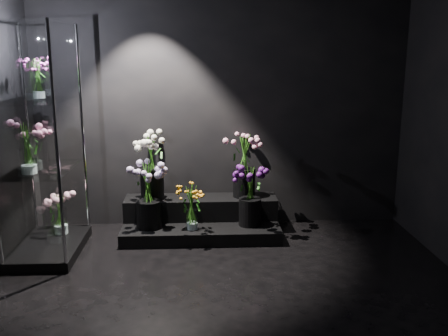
{
  "coord_description": "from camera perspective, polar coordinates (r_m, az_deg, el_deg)",
  "views": [
    {
      "loc": [
        -0.23,
        -3.39,
        1.9
      ],
      "look_at": [
        -0.01,
        1.2,
        0.82
      ],
      "focal_mm": 40.0,
      "sensor_mm": 36.0,
      "label": 1
    }
  ],
  "objects": [
    {
      "name": "bouquet_purple",
      "position": [
        5.12,
        3.01,
        -2.8
      ],
      "size": [
        0.4,
        0.4,
        0.62
      ],
      "rotation": [
        0.0,
        0.0,
        -0.24
      ],
      "color": "black",
      "rests_on": "display_riser"
    },
    {
      "name": "wall_back",
      "position": [
        5.42,
        -0.35,
        7.95
      ],
      "size": [
        4.0,
        0.0,
        4.0
      ],
      "primitive_type": "plane",
      "rotation": [
        1.57,
        0.0,
        0.0
      ],
      "color": "black",
      "rests_on": "floor"
    },
    {
      "name": "display_riser",
      "position": [
        5.36,
        -2.64,
        -5.84
      ],
      "size": [
        1.63,
        0.72,
        0.36
      ],
      "color": "black",
      "rests_on": "floor"
    },
    {
      "name": "bouquet_orange_bells",
      "position": [
        5.03,
        -3.7,
        -4.38
      ],
      "size": [
        0.26,
        0.26,
        0.47
      ],
      "rotation": [
        0.0,
        0.0,
        0.08
      ],
      "color": "white",
      "rests_on": "display_riser"
    },
    {
      "name": "bouquet_cream_roses",
      "position": [
        5.27,
        -8.3,
        0.87
      ],
      "size": [
        0.49,
        0.49,
        0.71
      ],
      "rotation": [
        0.0,
        0.0,
        0.27
      ],
      "color": "black",
      "rests_on": "display_riser"
    },
    {
      "name": "display_case",
      "position": [
        4.88,
        -20.16,
        2.71
      ],
      "size": [
        0.59,
        0.98,
        2.15
      ],
      "color": "black",
      "rests_on": "floor"
    },
    {
      "name": "bouquet_lilac",
      "position": [
        5.09,
        -8.67,
        -2.64
      ],
      "size": [
        0.43,
        0.43,
        0.69
      ],
      "rotation": [
        0.0,
        0.0,
        -0.23
      ],
      "color": "black",
      "rests_on": "display_riser"
    },
    {
      "name": "floor",
      "position": [
        3.89,
        0.97,
        -15.98
      ],
      "size": [
        4.0,
        4.0,
        0.0
      ],
      "primitive_type": "plane",
      "color": "black",
      "rests_on": "ground"
    },
    {
      "name": "bouquet_case_base_pink",
      "position": [
        5.27,
        -18.26,
        -4.79
      ],
      "size": [
        0.41,
        0.41,
        0.43
      ],
      "rotation": [
        0.0,
        0.0,
        0.36
      ],
      "color": "white",
      "rests_on": "display_case"
    },
    {
      "name": "bouquet_case_magenta",
      "position": [
        4.93,
        -20.52,
        9.67
      ],
      "size": [
        0.24,
        0.24,
        0.36
      ],
      "rotation": [
        0.0,
        0.0,
        -0.05
      ],
      "color": "white",
      "rests_on": "display_case"
    },
    {
      "name": "wall_front",
      "position": [
        1.49,
        6.18,
        -6.37
      ],
      "size": [
        4.0,
        0.0,
        4.0
      ],
      "primitive_type": "plane",
      "rotation": [
        -1.57,
        0.0,
        0.0
      ],
      "color": "black",
      "rests_on": "floor"
    },
    {
      "name": "bouquet_pink_roses",
      "position": [
        5.32,
        2.34,
        0.82
      ],
      "size": [
        0.43,
        0.43,
        0.67
      ],
      "rotation": [
        0.0,
        0.0,
        0.13
      ],
      "color": "black",
      "rests_on": "display_riser"
    },
    {
      "name": "bouquet_case_pink",
      "position": [
        4.7,
        -21.57,
        2.13
      ],
      "size": [
        0.34,
        0.34,
        0.44
      ],
      "rotation": [
        0.0,
        0.0,
        -0.16
      ],
      "color": "white",
      "rests_on": "display_case"
    }
  ]
}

